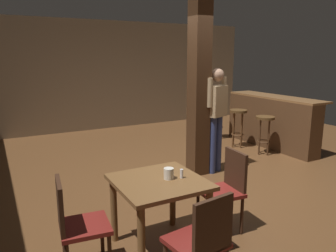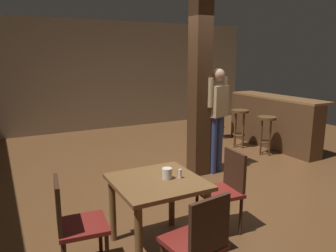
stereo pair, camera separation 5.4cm
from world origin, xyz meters
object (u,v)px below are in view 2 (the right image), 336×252
object	(u,v)px
dining_table	(157,193)
bar_stool_far	(220,113)
chair_west	(73,221)
standing_person	(217,113)
bar_stool_near	(266,126)
salt_shaker	(180,174)
bar_stool_mid	(240,119)
napkin_cup	(167,174)
chair_south	(199,240)
bar_counter	(273,122)
chair_east	(225,187)

from	to	relation	value
dining_table	bar_stool_far	distance (m)	4.70
chair_west	standing_person	world-z (taller)	standing_person
bar_stool_near	salt_shaker	bearing A→B (deg)	-147.35
salt_shaker	bar_stool_mid	world-z (taller)	salt_shaker
napkin_cup	bar_stool_near	size ratio (longest dim) A/B	0.14
bar_stool_near	chair_south	bearing A→B (deg)	-140.97
bar_counter	bar_stool_far	size ratio (longest dim) A/B	2.83
chair_south	bar_stool_mid	bearing A→B (deg)	46.26
dining_table	chair_south	xyz separation A→B (m)	(-0.02, -0.78, -0.09)
chair_east	napkin_cup	world-z (taller)	chair_east
chair_south	bar_stool_mid	distance (m)	4.63
chair_south	bar_counter	world-z (taller)	bar_counter
salt_shaker	bar_stool_mid	size ratio (longest dim) A/B	0.11
chair_south	bar_stool_near	distance (m)	4.27
chair_west	chair_south	size ratio (longest dim) A/B	1.00
chair_south	bar_counter	size ratio (longest dim) A/B	0.39
bar_stool_far	standing_person	bearing A→B (deg)	-128.01
salt_shaker	chair_east	bearing A→B (deg)	4.52
napkin_cup	standing_person	xyz separation A→B (m)	(1.74, 1.56, 0.22)
napkin_cup	bar_stool_near	world-z (taller)	napkin_cup
chair_south	napkin_cup	xyz separation A→B (m)	(0.12, 0.76, 0.28)
chair_west	bar_stool_mid	size ratio (longest dim) A/B	1.11
dining_table	standing_person	bearing A→B (deg)	40.11
chair_west	salt_shaker	bearing A→B (deg)	-2.36
chair_south	bar_stool_far	bearing A→B (deg)	51.66
salt_shaker	bar_stool_near	xyz separation A→B (m)	(3.08, 1.97, -0.21)
napkin_cup	chair_south	bearing A→B (deg)	-98.73
dining_table	chair_south	size ratio (longest dim) A/B	0.95
dining_table	chair_west	world-z (taller)	chair_west
bar_counter	bar_stool_mid	distance (m)	0.70
chair_west	salt_shaker	xyz separation A→B (m)	(1.04, -0.04, 0.27)
chair_west	bar_stool_far	distance (m)	5.32
napkin_cup	chair_east	bearing A→B (deg)	0.42
chair_west	standing_person	distance (m)	3.12
standing_person	bar_stool_near	world-z (taller)	standing_person
chair_east	bar_stool_far	world-z (taller)	chair_east
salt_shaker	standing_person	world-z (taller)	standing_person
napkin_cup	bar_stool_far	world-z (taller)	napkin_cup
standing_person	chair_west	bearing A→B (deg)	-149.53
standing_person	bar_stool_far	world-z (taller)	standing_person
salt_shaker	bar_stool_mid	distance (m)	3.97
bar_stool_near	standing_person	bearing A→B (deg)	-165.96
standing_person	bar_counter	xyz separation A→B (m)	(1.98, 0.71, -0.45)
bar_stool_mid	napkin_cup	bearing A→B (deg)	-140.02
napkin_cup	bar_stool_far	xyz separation A→B (m)	(3.17, 3.40, -0.18)
chair_east	bar_stool_mid	bearing A→B (deg)	47.55
chair_west	bar_stool_mid	bearing A→B (deg)	32.85
bar_counter	salt_shaker	bearing A→B (deg)	-147.19
chair_west	bar_stool_near	world-z (taller)	chair_west
dining_table	napkin_cup	xyz separation A→B (m)	(0.10, -0.02, 0.19)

